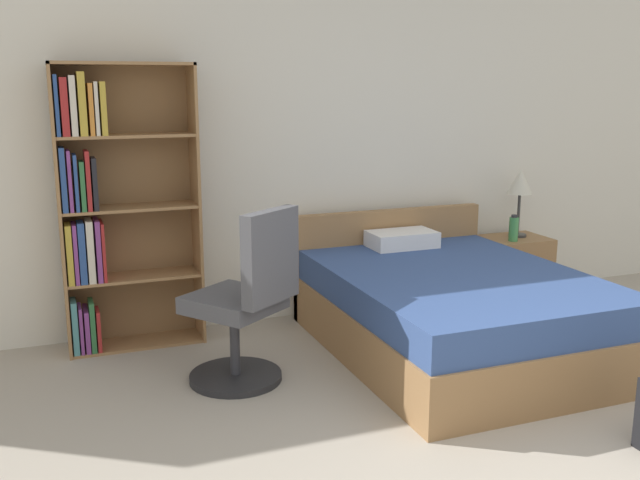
% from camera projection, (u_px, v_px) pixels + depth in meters
% --- Properties ---
extents(wall_back, '(9.00, 0.06, 2.60)m').
position_uv_depth(wall_back, '(330.00, 146.00, 5.41)').
color(wall_back, silver).
rests_on(wall_back, ground_plane).
extents(bookshelf, '(0.90, 0.30, 1.90)m').
position_uv_depth(bookshelf, '(109.00, 205.00, 4.68)').
color(bookshelf, olive).
rests_on(bookshelf, ground_plane).
extents(bed, '(1.56, 2.06, 0.81)m').
position_uv_depth(bed, '(451.00, 309.00, 4.78)').
color(bed, olive).
rests_on(bed, ground_plane).
extents(office_chair, '(0.70, 0.72, 1.08)m').
position_uv_depth(office_chair, '(246.00, 306.00, 4.18)').
color(office_chair, '#232326').
rests_on(office_chair, ground_plane).
extents(nightstand, '(0.50, 0.45, 0.53)m').
position_uv_depth(nightstand, '(514.00, 269.00, 5.90)').
color(nightstand, olive).
rests_on(nightstand, ground_plane).
extents(table_lamp, '(0.20, 0.20, 0.56)m').
position_uv_depth(table_lamp, '(520.00, 185.00, 5.80)').
color(table_lamp, '#333333').
rests_on(table_lamp, nightstand).
extents(water_bottle, '(0.07, 0.07, 0.21)m').
position_uv_depth(water_bottle, '(514.00, 229.00, 5.69)').
color(water_bottle, '#3F8C4C').
rests_on(water_bottle, nightstand).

